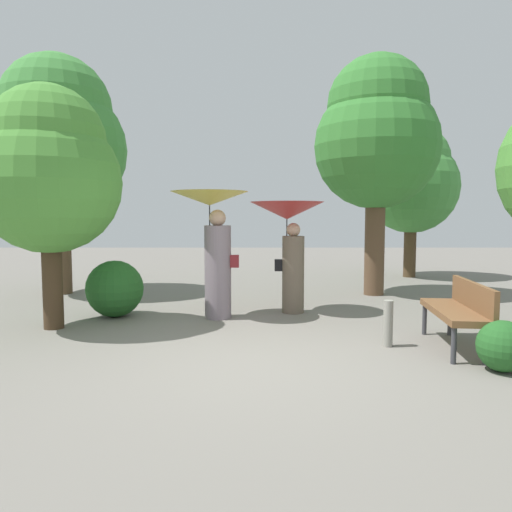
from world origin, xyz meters
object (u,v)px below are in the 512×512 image
(park_bench, at_px, (459,308))
(tree_near_left, at_px, (57,137))
(tree_mid_left, at_px, (48,170))
(tree_far_back, at_px, (376,134))
(path_marker_post, at_px, (387,323))
(person_right, at_px, (288,229))
(tree_mid_right, at_px, (411,179))
(person_left, at_px, (213,231))

(park_bench, height_order, tree_near_left, tree_near_left)
(tree_mid_left, height_order, tree_far_back, tree_far_back)
(park_bench, xyz_separation_m, tree_near_left, (-6.65, 4.26, 2.78))
(path_marker_post, bearing_deg, person_right, 117.14)
(park_bench, bearing_deg, tree_mid_right, 173.04)
(person_left, height_order, tree_mid_right, tree_mid_right)
(tree_mid_left, distance_m, tree_far_back, 6.32)
(tree_mid_right, bearing_deg, tree_near_left, -161.31)
(person_left, distance_m, person_right, 1.31)
(tree_far_back, distance_m, path_marker_post, 5.10)
(person_right, bearing_deg, park_bench, -130.76)
(park_bench, distance_m, tree_mid_right, 7.57)
(tree_mid_left, relative_size, tree_far_back, 0.71)
(tree_mid_right, bearing_deg, person_left, -132.67)
(park_bench, xyz_separation_m, tree_far_back, (-0.04, 4.11, 2.80))
(park_bench, relative_size, tree_far_back, 0.31)
(tree_near_left, bearing_deg, tree_mid_left, -69.97)
(person_left, height_order, park_bench, person_left)
(park_bench, distance_m, tree_mid_left, 5.87)
(person_right, xyz_separation_m, path_marker_post, (1.11, -2.16, -1.13))
(tree_mid_left, distance_m, path_marker_post, 5.14)
(path_marker_post, bearing_deg, person_left, 143.59)
(person_right, height_order, tree_far_back, tree_far_back)
(tree_far_back, bearing_deg, tree_mid_right, 60.20)
(person_left, bearing_deg, person_right, -62.63)
(person_left, bearing_deg, path_marker_post, -118.41)
(person_left, bearing_deg, park_bench, -111.46)
(tree_mid_right, relative_size, path_marker_post, 6.94)
(tree_mid_right, distance_m, path_marker_post, 7.79)
(person_right, distance_m, path_marker_post, 2.68)
(tree_mid_left, bearing_deg, tree_mid_right, 40.07)
(tree_near_left, height_order, tree_far_back, tree_near_left)
(person_left, bearing_deg, tree_far_back, -45.89)
(park_bench, height_order, tree_far_back, tree_far_back)
(person_right, xyz_separation_m, park_bench, (1.97, -2.24, -0.91))
(person_left, relative_size, tree_near_left, 0.41)
(person_left, relative_size, tree_mid_right, 0.50)
(person_left, xyz_separation_m, tree_mid_right, (4.85, 5.26, 1.23))
(tree_mid_left, bearing_deg, person_left, 17.98)
(tree_mid_left, distance_m, tree_mid_right, 9.34)
(tree_mid_left, bearing_deg, park_bench, -11.00)
(person_right, height_order, tree_mid_left, tree_mid_left)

